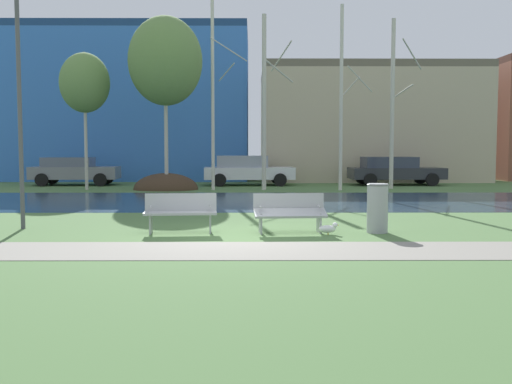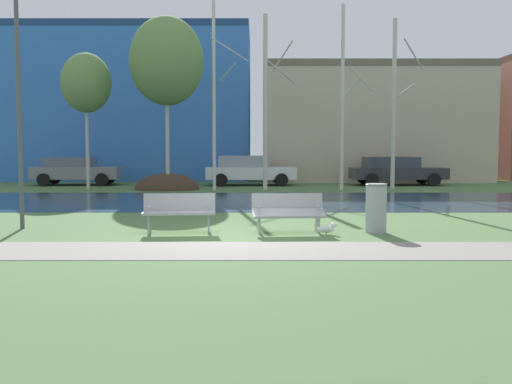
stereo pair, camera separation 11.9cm
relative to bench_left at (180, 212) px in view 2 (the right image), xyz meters
The scene contains 20 objects.
ground_plane 9.38m from the bench_left, 82.50° to the left, with size 120.00×120.00×0.00m, color #4C703D.
paved_path_strip 2.68m from the bench_left, 62.41° to the right, with size 60.00×1.95×0.01m, color gray.
river_band 8.07m from the bench_left, 81.28° to the left, with size 80.00×7.74×0.01m, color #284256.
soil_mound 14.01m from the bench_left, 99.55° to the left, with size 2.93×2.52×1.49m, color #423021.
bench_left is the anchor object (origin of this frame).
bench_right 2.43m from the bench_left, ahead, with size 1.64×0.68×0.87m.
trash_bin 4.39m from the bench_left, ahead, with size 0.49×0.49×1.10m.
seagull 3.29m from the bench_left, ahead, with size 0.46×0.17×0.27m.
streetlamp 5.23m from the bench_left, 169.77° to the left, with size 0.32×0.32×6.18m.
birch_far_left 15.51m from the bench_left, 113.21° to the left, with size 2.21×2.21×6.13m.
birch_left 14.66m from the bench_left, 99.43° to the left, with size 3.27×3.27×7.68m.
birch_center_left 13.97m from the bench_left, 90.50° to the left, with size 1.61×2.50×8.36m.
birch_center 14.16m from the bench_left, 80.91° to the left, with size 1.40×2.50×7.76m.
birch_center_right 14.87m from the bench_left, 67.34° to the left, with size 1.44×2.15×8.14m.
birch_right 16.86m from the bench_left, 60.70° to the left, with size 1.38×2.21×7.76m.
parked_van_nearest_grey 18.48m from the bench_left, 113.66° to the left, with size 4.36×2.17×1.41m.
parked_sedan_second_white 16.84m from the bench_left, 85.47° to the left, with size 4.56×2.24×1.50m.
parked_hatch_third_dark 19.03m from the bench_left, 62.57° to the left, with size 4.75×2.21×1.43m.
building_blue_store 25.50m from the bench_left, 107.38° to the left, with size 17.68×8.67×8.89m.
building_beige_block 24.94m from the bench_left, 70.22° to the left, with size 12.39×9.67×6.56m.
Camera 2 is at (0.49, -12.50, 1.90)m, focal length 41.92 mm.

